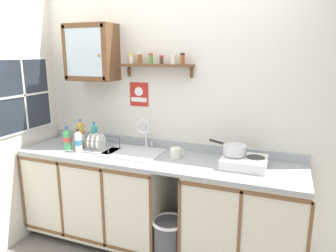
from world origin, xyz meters
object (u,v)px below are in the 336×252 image
(hot_plate_stove, at_px, (244,162))
(warning_sign, at_px, (139,94))
(saucepan, at_px, (234,149))
(mug, at_px, (176,153))
(bottle_soda_green_0, at_px, (67,139))
(wall_cabinet, at_px, (92,53))
(trash_bin, at_px, (169,243))
(dish_rack, at_px, (98,146))
(bottle_opaque_white_3, at_px, (78,141))
(bottle_juice_amber_1, at_px, (81,135))
(sink, at_px, (134,156))
(bottle_detergent_teal_2, at_px, (95,135))

(hot_plate_stove, distance_m, warning_sign, 1.22)
(saucepan, distance_m, mug, 0.53)
(hot_plate_stove, distance_m, mug, 0.61)
(bottle_soda_green_0, height_order, mug, bottle_soda_green_0)
(wall_cabinet, xyz_separation_m, trash_bin, (0.96, -0.38, -1.63))
(dish_rack, bearing_deg, saucepan, 3.58)
(bottle_opaque_white_3, relative_size, wall_cabinet, 0.42)
(hot_plate_stove, bearing_deg, bottle_opaque_white_3, -174.20)
(dish_rack, bearing_deg, hot_plate_stove, 2.24)
(saucepan, xyz_separation_m, mug, (-0.52, -0.01, -0.09))
(bottle_opaque_white_3, xyz_separation_m, wall_cabinet, (0.01, 0.29, 0.83))
(bottle_soda_green_0, height_order, warning_sign, warning_sign)
(bottle_juice_amber_1, xyz_separation_m, dish_rack, (0.21, -0.02, -0.09))
(warning_sign, bearing_deg, bottle_soda_green_0, -146.91)
(hot_plate_stove, height_order, warning_sign, warning_sign)
(bottle_soda_green_0, xyz_separation_m, mug, (1.08, 0.15, -0.06))
(hot_plate_stove, relative_size, bottle_soda_green_0, 1.60)
(saucepan, bearing_deg, trash_bin, -150.61)
(warning_sign, bearing_deg, wall_cabinet, -163.47)
(hot_plate_stove, xyz_separation_m, dish_rack, (-1.38, -0.05, -0.00))
(sink, bearing_deg, bottle_detergent_teal_2, 175.64)
(bottle_soda_green_0, distance_m, wall_cabinet, 0.88)
(trash_bin, bearing_deg, bottle_juice_amber_1, 168.24)
(bottle_soda_green_0, distance_m, mug, 1.09)
(bottle_juice_amber_1, distance_m, bottle_opaque_white_3, 0.14)
(bottle_detergent_teal_2, distance_m, bottle_opaque_white_3, 0.20)
(sink, bearing_deg, bottle_soda_green_0, -169.13)
(sink, xyz_separation_m, bottle_detergent_teal_2, (-0.46, 0.04, 0.15))
(saucepan, relative_size, dish_rack, 1.00)
(bottle_detergent_teal_2, xyz_separation_m, dish_rack, (0.10, -0.09, -0.08))
(saucepan, xyz_separation_m, bottle_opaque_white_3, (-1.45, -0.18, -0.03))
(mug, bearing_deg, saucepan, 0.95)
(sink, height_order, trash_bin, sink)
(bottle_opaque_white_3, distance_m, wall_cabinet, 0.88)
(sink, xyz_separation_m, trash_bin, (0.45, -0.25, -0.67))
(saucepan, height_order, dish_rack, saucepan)
(wall_cabinet, height_order, warning_sign, wall_cabinet)
(mug, bearing_deg, trash_bin, -82.33)
(bottle_soda_green_0, relative_size, mug, 1.95)
(bottle_opaque_white_3, relative_size, trash_bin, 0.49)
(bottle_soda_green_0, distance_m, bottle_juice_amber_1, 0.13)
(mug, bearing_deg, warning_sign, 152.97)
(dish_rack, relative_size, trash_bin, 0.76)
(hot_plate_stove, bearing_deg, wall_cabinet, 175.04)
(hot_plate_stove, xyz_separation_m, warning_sign, (-1.09, 0.26, 0.48))
(bottle_opaque_white_3, bearing_deg, sink, 17.04)
(dish_rack, distance_m, mug, 0.78)
(warning_sign, bearing_deg, bottle_detergent_teal_2, -149.90)
(bottle_soda_green_0, xyz_separation_m, trash_bin, (1.12, -0.12, -0.80))
(bottle_detergent_teal_2, bearing_deg, trash_bin, -17.20)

